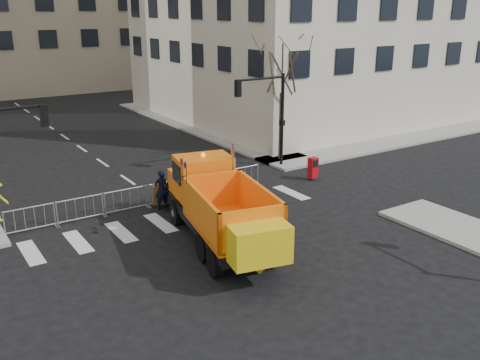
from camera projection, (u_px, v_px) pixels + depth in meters
ground at (253, 265)px, 19.32m from camera, size 120.00×120.00×0.00m
sidewalk_back at (155, 197)px, 26.06m from camera, size 64.00×5.00×0.15m
traffic_light_right at (282, 121)px, 30.47m from camera, size 0.18×0.18×5.40m
crowd_barriers at (148, 196)px, 24.81m from camera, size 12.60×0.60×1.10m
street_tree at (282, 99)px, 31.31m from camera, size 3.00×3.00×7.50m
plow_truck at (220, 206)px, 20.45m from camera, size 4.47×9.89×3.71m
cop_a at (161, 190)px, 24.44m from camera, size 0.69×0.46×1.87m
cop_b at (183, 190)px, 24.49m from camera, size 0.92×0.73×1.80m
cop_c at (172, 191)px, 24.24m from camera, size 1.21×0.94×1.92m
newspaper_box at (313, 168)px, 28.64m from camera, size 0.46×0.41×1.10m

